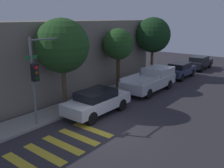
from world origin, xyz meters
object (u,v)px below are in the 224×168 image
at_px(traffic_light_pole, 41,66).
at_px(sedan_near_corner, 97,101).
at_px(tree_midblock, 118,44).
at_px(pickup_truck, 151,80).
at_px(sedan_far_end, 199,62).
at_px(tree_near_corner, 62,46).
at_px(tree_far_end, 153,35).
at_px(sedan_middle, 180,70).

height_order(traffic_light_pole, sedan_near_corner, traffic_light_pole).
distance_m(traffic_light_pole, tree_midblock, 8.22).
distance_m(sedan_near_corner, tree_midblock, 6.38).
xyz_separation_m(pickup_truck, tree_midblock, (-1.33, 2.32, 2.77)).
height_order(sedan_far_end, tree_near_corner, tree_near_corner).
height_order(pickup_truck, tree_far_end, tree_far_end).
relative_size(sedan_near_corner, tree_midblock, 0.91).
relative_size(traffic_light_pole, tree_far_end, 0.83).
bearing_deg(traffic_light_pole, tree_near_corner, 23.78).
xyz_separation_m(traffic_light_pole, tree_near_corner, (2.39, 1.05, 0.78)).
distance_m(pickup_truck, tree_midblock, 3.85).
height_order(sedan_middle, sedan_far_end, sedan_middle).
relative_size(tree_midblock, tree_far_end, 0.85).
xyz_separation_m(sedan_middle, sedan_far_end, (5.33, 0.00, -0.00)).
relative_size(sedan_near_corner, sedan_middle, 1.06).
relative_size(traffic_light_pole, pickup_truck, 0.90).
distance_m(tree_midblock, tree_far_end, 5.52).
distance_m(pickup_truck, sedan_middle, 5.65).
bearing_deg(pickup_truck, tree_near_corner, 161.87).
relative_size(sedan_near_corner, tree_far_end, 0.78).
xyz_separation_m(sedan_far_end, tree_midblock, (-12.32, 2.32, 2.88)).
relative_size(tree_near_corner, tree_midblock, 1.16).
relative_size(traffic_light_pole, sedan_middle, 1.13).
bearing_deg(tree_midblock, tree_near_corner, 180.00).
bearing_deg(sedan_middle, sedan_far_end, 0.00).
height_order(traffic_light_pole, tree_midblock, tree_midblock).
distance_m(sedan_near_corner, sedan_far_end, 17.53).
distance_m(sedan_middle, tree_far_end, 4.31).
bearing_deg(sedan_near_corner, sedan_middle, 0.00).
bearing_deg(pickup_truck, sedan_near_corner, -180.00).
relative_size(sedan_near_corner, sedan_far_end, 1.00).
height_order(traffic_light_pole, pickup_truck, traffic_light_pole).
bearing_deg(tree_midblock, traffic_light_pole, -172.63).
height_order(traffic_light_pole, sedan_middle, traffic_light_pole).
bearing_deg(tree_near_corner, pickup_truck, -18.13).
bearing_deg(sedan_far_end, sedan_middle, 180.00).
distance_m(traffic_light_pole, sedan_middle, 15.39).
bearing_deg(tree_far_end, sedan_near_corner, -167.77).
bearing_deg(tree_near_corner, sedan_middle, -10.33).
bearing_deg(tree_midblock, pickup_truck, -60.11).
xyz_separation_m(tree_near_corner, tree_far_end, (11.26, 0.00, 0.05)).
xyz_separation_m(sedan_near_corner, sedan_middle, (12.20, 0.00, -0.02)).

